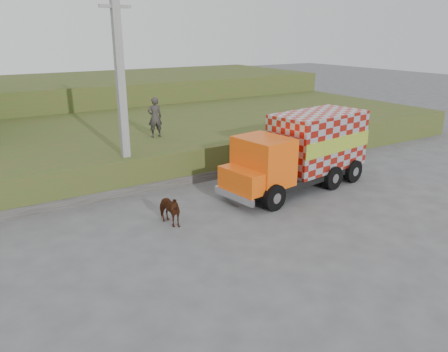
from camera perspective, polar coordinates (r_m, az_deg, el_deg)
ground at (r=15.09m, az=-2.66°, el=-6.42°), size 120.00×120.00×0.00m
embankment at (r=23.63m, az=-14.74°, el=4.10°), size 40.00×12.00×1.50m
embankment_far at (r=34.96m, az=-20.99°, el=9.21°), size 40.00×12.00×3.00m
retaining_strip at (r=17.92m, az=-14.96°, el=-2.28°), size 16.00×0.50×0.40m
utility_pole at (r=17.67m, az=-13.26°, el=10.57°), size 1.20×0.30×8.00m
cargo_truck at (r=18.57m, az=10.27°, el=3.29°), size 7.16×3.23×3.09m
cow at (r=15.02m, az=-7.34°, el=-4.35°), size 0.83×1.41×1.12m
pedestrian at (r=21.19m, az=-9.01°, el=7.60°), size 0.73×0.52×1.91m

